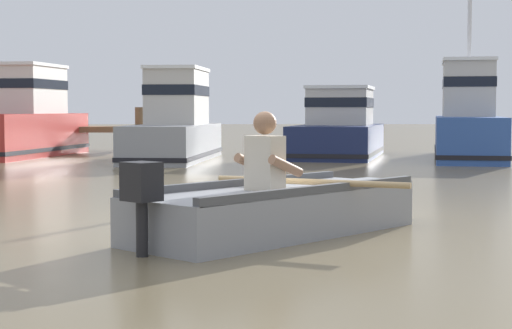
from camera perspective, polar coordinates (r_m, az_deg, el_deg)
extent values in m
plane|color=#7A6B4C|center=(9.06, -1.20, -3.95)|extent=(120.00, 120.00, 0.00)
cylinder|color=brown|center=(25.19, -7.80, 2.38)|extent=(0.24, 0.24, 1.27)
cube|color=gray|center=(8.20, 1.32, -3.21)|extent=(2.91, 3.02, 0.44)
cube|color=gray|center=(9.56, 8.22, -2.26)|extent=(0.72, 0.70, 0.42)
cube|color=#4D4E51|center=(8.52, -1.24, -1.26)|extent=(2.12, 2.28, 0.08)
cube|color=#4D4E51|center=(7.85, 4.11, -1.70)|extent=(2.12, 2.28, 0.08)
cube|color=#A0A2A8|center=(8.11, 0.85, -2.01)|extent=(0.93, 0.89, 0.06)
cylinder|color=black|center=(7.05, -7.63, -3.97)|extent=(0.14, 0.14, 0.54)
cube|color=black|center=(7.02, -7.65, -1.13)|extent=(0.37, 0.37, 0.32)
cube|color=beige|center=(8.04, 0.62, 0.09)|extent=(0.40, 0.39, 0.52)
sphere|color=#9E7051|center=(8.03, 0.62, 2.80)|extent=(0.22, 0.22, 0.22)
cylinder|color=#9E7051|center=(8.23, -0.28, 0.03)|extent=(0.36, 0.37, 0.23)
cylinder|color=#9E7051|center=(7.94, 2.04, -0.11)|extent=(0.36, 0.37, 0.23)
cylinder|color=tan|center=(8.34, 3.69, -1.17)|extent=(1.84, 0.89, 0.06)
cube|color=#B72D28|center=(22.65, -15.50, 1.92)|extent=(2.57, 5.38, 1.10)
cube|color=black|center=(22.67, -15.48, 1.02)|extent=(2.62, 5.42, 0.10)
cube|color=silver|center=(23.07, -15.05, 4.82)|extent=(1.69, 2.36, 1.21)
cube|color=black|center=(23.07, -15.06, 5.20)|extent=(1.72, 2.40, 0.24)
cube|color=white|center=(23.09, -15.08, 6.43)|extent=(1.77, 2.48, 0.08)
cube|color=gray|center=(20.30, -5.50, 1.49)|extent=(2.05, 5.26, 0.85)
cube|color=black|center=(20.31, -5.49, 0.71)|extent=(2.10, 5.31, 0.10)
cube|color=beige|center=(20.74, -5.27, 4.50)|extent=(1.41, 2.27, 1.30)
cube|color=black|center=(20.74, -5.27, 4.95)|extent=(1.45, 2.30, 0.24)
cube|color=white|center=(20.76, -5.28, 6.40)|extent=(1.48, 2.38, 0.08)
cube|color=#19234C|center=(21.66, 5.54, 1.58)|extent=(2.92, 4.97, 0.81)
cube|color=black|center=(21.67, 5.53, 0.88)|extent=(2.97, 5.02, 0.10)
cube|color=beige|center=(22.06, 5.69, 3.85)|extent=(1.91, 2.24, 0.91)
cube|color=black|center=(22.06, 5.69, 4.15)|extent=(1.94, 2.28, 0.24)
cube|color=white|center=(22.07, 5.70, 5.14)|extent=(2.00, 2.35, 0.08)
cube|color=#2D519E|center=(21.35, 14.03, 1.75)|extent=(2.63, 5.80, 1.03)
cube|color=black|center=(21.36, 14.01, 0.85)|extent=(2.68, 5.85, 0.10)
cube|color=beige|center=(21.85, 14.02, 4.88)|extent=(1.64, 2.55, 1.33)
cube|color=black|center=(21.85, 14.03, 5.32)|extent=(1.68, 2.58, 0.24)
cube|color=white|center=(21.87, 14.05, 6.73)|extent=(1.73, 2.67, 0.08)
cylinder|color=silver|center=(21.53, 14.11, 7.72)|extent=(0.10, 0.10, 3.45)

